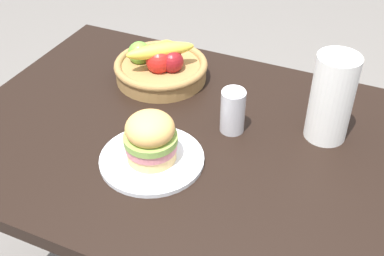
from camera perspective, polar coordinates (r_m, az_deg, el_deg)
dining_table at (r=1.38m, az=2.42°, el=-4.84°), size 1.40×0.90×0.75m
plate at (r=1.25m, az=-4.62°, el=-3.58°), size 0.26×0.26×0.01m
sandwich at (r=1.21m, az=-4.79°, el=-1.08°), size 0.13×0.13×0.13m
soda_can at (r=1.32m, az=4.70°, el=1.97°), size 0.07×0.07×0.13m
fruit_basket at (r=1.55m, az=-3.62°, el=7.12°), size 0.29×0.29×0.13m
paper_towel_roll at (r=1.31m, az=15.73°, el=3.32°), size 0.11×0.11×0.24m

